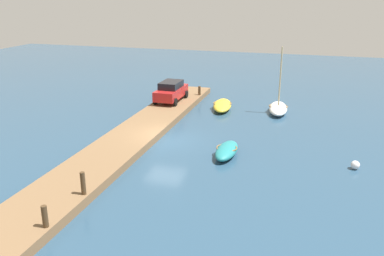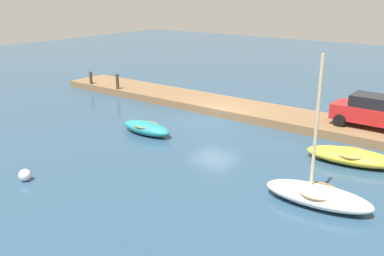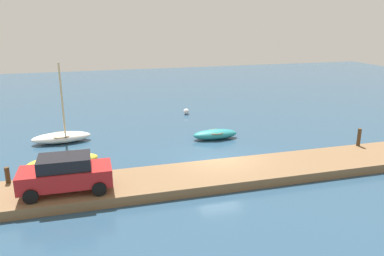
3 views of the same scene
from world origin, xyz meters
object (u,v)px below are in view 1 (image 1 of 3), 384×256
at_px(mooring_post_west, 199,91).
at_px(mooring_post_mid_east, 45,216).
at_px(rowboat_yellow, 222,105).
at_px(parked_car, 171,91).
at_px(mooring_post_mid_west, 83,183).
at_px(marker_buoy, 355,165).
at_px(dinghy_teal, 227,150).
at_px(rowboat_white, 278,108).

relative_size(mooring_post_west, mooring_post_mid_east, 0.84).
relative_size(rowboat_yellow, mooring_post_west, 5.16).
distance_m(mooring_post_mid_east, parked_car, 19.96).
height_order(mooring_post_mid_west, mooring_post_mid_east, mooring_post_mid_west).
height_order(mooring_post_mid_east, marker_buoy, mooring_post_mid_east).
xyz_separation_m(rowboat_yellow, mooring_post_mid_east, (20.24, -2.63, 0.60)).
bearing_deg(parked_car, rowboat_yellow, 95.59).
distance_m(rowboat_yellow, mooring_post_mid_west, 17.59).
bearing_deg(parked_car, dinghy_teal, 36.48).
relative_size(dinghy_teal, mooring_post_mid_west, 2.86).
relative_size(rowboat_white, rowboat_yellow, 1.32).
bearing_deg(rowboat_yellow, dinghy_teal, 5.59).
height_order(dinghy_teal, rowboat_yellow, dinghy_teal).
relative_size(mooring_post_west, parked_car, 0.19).
height_order(rowboat_white, mooring_post_mid_west, rowboat_white).
relative_size(rowboat_white, marker_buoy, 10.91).
distance_m(dinghy_teal, parked_car, 11.73).
distance_m(mooring_post_mid_west, parked_car, 17.11).
height_order(mooring_post_mid_west, marker_buoy, mooring_post_mid_west).
relative_size(rowboat_white, parked_car, 1.30).
bearing_deg(rowboat_yellow, mooring_post_mid_east, -15.78).
distance_m(rowboat_yellow, mooring_post_west, 3.58).
height_order(rowboat_yellow, marker_buoy, rowboat_yellow).
height_order(mooring_post_west, parked_car, parked_car).
bearing_deg(dinghy_teal, rowboat_yellow, -164.60).
height_order(mooring_post_mid_east, parked_car, parked_car).
height_order(mooring_post_west, marker_buoy, mooring_post_west).
bearing_deg(marker_buoy, parked_car, -123.87).
xyz_separation_m(mooring_post_west, parked_car, (2.73, -1.72, 0.48)).
distance_m(rowboat_yellow, parked_car, 4.48).
distance_m(dinghy_teal, marker_buoy, 7.18).
bearing_deg(rowboat_white, marker_buoy, 22.35).
xyz_separation_m(rowboat_white, marker_buoy, (10.01, 5.10, -0.15)).
bearing_deg(rowboat_white, rowboat_yellow, -91.24).
bearing_deg(mooring_post_mid_east, rowboat_white, 160.76).
bearing_deg(rowboat_white, mooring_post_mid_east, -23.88).
xyz_separation_m(rowboat_yellow, marker_buoy, (9.74, 9.63, -0.09)).
bearing_deg(dinghy_teal, mooring_post_mid_east, -24.65).
bearing_deg(mooring_post_west, mooring_post_mid_west, 0.00).
relative_size(mooring_post_mid_east, parked_car, 0.23).
height_order(rowboat_yellow, mooring_post_mid_west, mooring_post_mid_west).
relative_size(rowboat_white, mooring_post_mid_west, 4.86).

